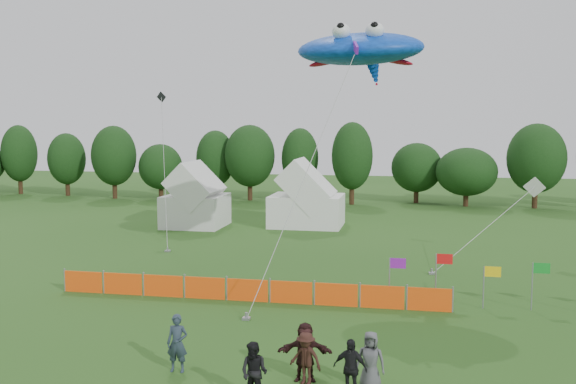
% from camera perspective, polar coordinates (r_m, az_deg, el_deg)
% --- Properties ---
extents(ground, '(160.00, 160.00, 0.00)m').
position_cam_1_polar(ground, '(21.28, -3.22, -15.79)').
color(ground, '#234C16').
rests_on(ground, ground).
extents(treeline, '(104.57, 8.78, 8.36)m').
position_cam_1_polar(treeline, '(64.25, 8.11, 2.66)').
color(treeline, '#382314').
rests_on(treeline, ground).
extents(tent_left, '(4.55, 4.55, 4.02)m').
position_cam_1_polar(tent_left, '(50.17, -8.23, -0.75)').
color(tent_left, silver).
rests_on(tent_left, ground).
extents(tent_right, '(5.63, 4.50, 3.97)m').
position_cam_1_polar(tent_right, '(49.83, 1.68, -0.76)').
color(tent_right, white).
rests_on(tent_right, ground).
extents(barrier_fence, '(17.90, 0.06, 1.00)m').
position_cam_1_polar(barrier_fence, '(29.13, -3.65, -8.70)').
color(barrier_fence, '#FE500E').
rests_on(barrier_fence, ground).
extents(flag_row, '(10.73, 0.69, 2.26)m').
position_cam_1_polar(flag_row, '(29.19, 19.25, -7.15)').
color(flag_row, gray).
rests_on(flag_row, ground).
extents(spectator_a, '(0.70, 0.48, 1.87)m').
position_cam_1_polar(spectator_a, '(21.36, -9.81, -13.11)').
color(spectator_a, '#273441').
rests_on(spectator_a, ground).
extents(spectator_b, '(0.99, 0.85, 1.75)m').
position_cam_1_polar(spectator_b, '(18.98, -3.02, -15.72)').
color(spectator_b, black).
rests_on(spectator_b, ground).
extents(spectator_c, '(1.19, 0.92, 1.62)m').
position_cam_1_polar(spectator_c, '(20.18, 1.59, -14.56)').
color(spectator_c, '#311913').
rests_on(spectator_c, ground).
extents(spectator_d, '(1.10, 0.65, 1.76)m').
position_cam_1_polar(spectator_d, '(19.33, 5.55, -15.33)').
color(spectator_d, black).
rests_on(spectator_d, ground).
extents(spectator_e, '(0.92, 0.64, 1.79)m').
position_cam_1_polar(spectator_e, '(19.90, 7.34, -14.67)').
color(spectator_e, '#4E4E53').
rests_on(spectator_e, ground).
extents(spectator_f, '(1.75, 0.73, 1.83)m').
position_cam_1_polar(spectator_f, '(20.41, 1.53, -14.01)').
color(spectator_f, black).
rests_on(spectator_f, ground).
extents(stingray_kite, '(7.49, 16.59, 12.78)m').
position_cam_1_polar(stingray_kite, '(33.31, 6.56, 12.39)').
color(stingray_kite, blue).
rests_on(stingray_kite, ground).
extents(small_kite_white, '(6.60, 5.08, 4.92)m').
position_cam_1_polar(small_kite_white, '(38.30, 19.04, -1.41)').
color(small_kite_white, silver).
rests_on(small_kite_white, ground).
extents(small_kite_dark, '(3.81, 7.79, 10.30)m').
position_cam_1_polar(small_kite_dark, '(44.69, -10.98, 2.96)').
color(small_kite_dark, black).
rests_on(small_kite_dark, ground).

